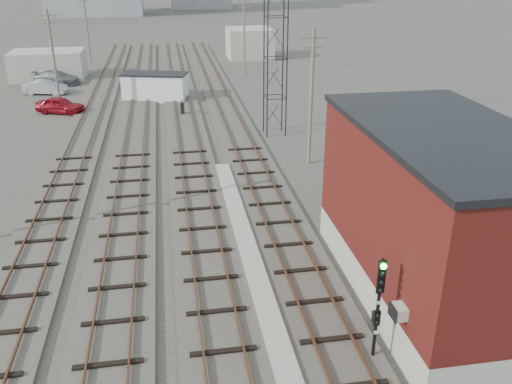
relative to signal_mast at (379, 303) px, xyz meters
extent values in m
plane|color=#282621|center=(-3.70, 51.65, -2.42)|extent=(320.00, 320.00, 0.00)
cube|color=#332D28|center=(-1.20, 30.65, -2.32)|extent=(3.20, 90.00, 0.20)
cube|color=#4C2816|center=(-1.92, 30.65, -2.09)|extent=(0.07, 90.00, 0.12)
cube|color=#4C2816|center=(-0.48, 30.65, -2.09)|extent=(0.07, 90.00, 0.12)
cube|color=#332D28|center=(-5.20, 30.65, -2.32)|extent=(3.20, 90.00, 0.20)
cube|color=#4C2816|center=(-5.92, 30.65, -2.09)|extent=(0.07, 90.00, 0.12)
cube|color=#4C2816|center=(-4.48, 30.65, -2.09)|extent=(0.07, 90.00, 0.12)
cube|color=#332D28|center=(-9.20, 30.65, -2.32)|extent=(3.20, 90.00, 0.20)
cube|color=#4C2816|center=(-9.92, 30.65, -2.09)|extent=(0.07, 90.00, 0.12)
cube|color=#4C2816|center=(-8.48, 30.65, -2.09)|extent=(0.07, 90.00, 0.12)
cube|color=#332D28|center=(-13.20, 30.65, -2.32)|extent=(3.20, 90.00, 0.20)
cube|color=#4C2816|center=(-13.92, 30.65, -2.09)|extent=(0.07, 90.00, 0.12)
cube|color=#4C2816|center=(-12.48, 30.65, -2.09)|extent=(0.07, 90.00, 0.12)
cube|color=gray|center=(-3.20, 5.65, -2.29)|extent=(0.90, 28.00, 0.26)
cube|color=gray|center=(3.80, 3.65, -1.67)|extent=(6.00, 12.00, 1.50)
cube|color=#561714|center=(3.80, 3.65, 1.83)|extent=(6.00, 12.00, 5.50)
cube|color=black|center=(3.80, 3.65, 4.68)|extent=(6.20, 12.20, 0.25)
cube|color=beige|center=(0.58, -0.35, -0.17)|extent=(0.45, 0.62, 0.45)
cube|color=black|center=(0.70, 1.65, -1.92)|extent=(0.20, 0.35, 0.50)
cylinder|color=black|center=(1.05, 25.90, 5.08)|extent=(0.10, 0.10, 15.00)
cylinder|color=black|center=(2.55, 25.90, 5.08)|extent=(0.10, 0.10, 15.00)
cylinder|color=black|center=(1.05, 27.40, 5.08)|extent=(0.10, 0.10, 15.00)
cylinder|color=black|center=(2.55, 27.40, 5.08)|extent=(0.10, 0.10, 15.00)
cylinder|color=#595147|center=(-16.20, 36.65, 2.08)|extent=(0.24, 0.24, 9.00)
cube|color=#595147|center=(-16.20, 36.65, 5.98)|extent=(1.80, 0.12, 0.12)
cube|color=#595147|center=(-16.20, 36.65, 5.38)|extent=(1.40, 0.12, 0.12)
cylinder|color=#595147|center=(-16.20, 61.65, 2.08)|extent=(0.24, 0.24, 9.00)
cube|color=#595147|center=(-16.20, 61.65, 5.38)|extent=(1.40, 0.12, 0.12)
cylinder|color=#595147|center=(2.80, 19.65, 2.08)|extent=(0.24, 0.24, 9.00)
cube|color=#595147|center=(2.80, 19.65, 5.98)|extent=(1.80, 0.12, 0.12)
cube|color=#595147|center=(2.80, 19.65, 5.38)|extent=(1.40, 0.12, 0.12)
cylinder|color=#595147|center=(2.80, 49.65, 2.08)|extent=(0.24, 0.24, 9.00)
cube|color=#595147|center=(2.80, 49.65, 5.98)|extent=(1.80, 0.12, 0.12)
cube|color=#595147|center=(2.80, 49.65, 5.38)|extent=(1.40, 0.12, 0.12)
cube|color=gray|center=(-19.70, 51.65, -0.82)|extent=(8.00, 5.00, 3.20)
cube|color=gray|center=(5.30, 61.65, -0.42)|extent=(6.00, 6.00, 4.00)
cube|color=gray|center=(0.00, 0.03, -2.37)|extent=(0.40, 0.40, 0.10)
cylinder|color=black|center=(0.00, 0.03, -0.37)|extent=(0.12, 0.12, 4.11)
cube|color=black|center=(0.00, 0.01, 1.02)|extent=(0.27, 0.10, 1.23)
sphere|color=#0CE533|center=(0.00, -0.08, 1.48)|extent=(0.21, 0.21, 0.21)
sphere|color=black|center=(0.00, -0.08, 1.17)|extent=(0.21, 0.21, 0.21)
sphere|color=black|center=(0.00, -0.08, 0.86)|extent=(0.21, 0.21, 0.21)
sphere|color=black|center=(0.00, -0.08, 0.55)|extent=(0.21, 0.21, 0.21)
cube|color=black|center=(0.00, 0.01, -0.63)|extent=(0.23, 0.09, 0.56)
cube|color=white|center=(0.00, -0.05, 0.04)|extent=(0.16, 0.02, 0.12)
cube|color=white|center=(0.00, -0.05, -1.19)|extent=(0.16, 0.02, 0.12)
cube|color=black|center=(-5.24, 33.20, -1.76)|extent=(0.37, 0.37, 1.10)
cylinder|color=black|center=(-5.24, 33.20, -1.05)|extent=(0.09, 0.09, 0.33)
cube|color=white|center=(-7.59, 39.49, -1.16)|extent=(6.54, 4.03, 2.54)
cube|color=black|center=(-7.59, 39.49, 0.16)|extent=(6.78, 4.28, 0.12)
imported|color=maroon|center=(-16.11, 35.94, -1.68)|extent=(4.67, 3.17, 1.48)
imported|color=#9D9FA4|center=(-18.75, 43.78, -1.71)|extent=(4.60, 2.57, 1.44)
imported|color=slate|center=(-18.39, 48.46, -1.69)|extent=(5.48, 3.69, 1.48)
camera|label=1|loc=(-6.62, -14.30, 10.75)|focal=38.00mm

